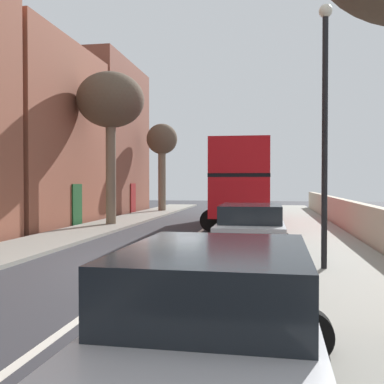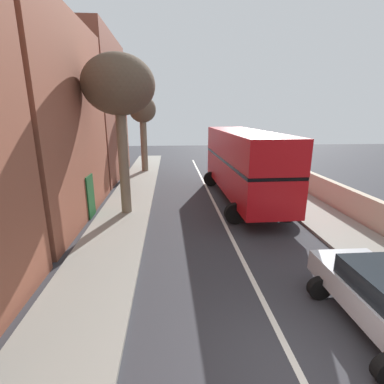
# 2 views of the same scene
# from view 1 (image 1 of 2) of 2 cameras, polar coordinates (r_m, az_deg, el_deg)

# --- Properties ---
(ground_plane) EXTENTS (84.00, 84.00, 0.00)m
(ground_plane) POSITION_cam_1_polar(r_m,az_deg,el_deg) (12.57, -4.41, -8.83)
(ground_plane) COLOR #333338
(road_centre_line) EXTENTS (0.16, 54.00, 0.01)m
(road_centre_line) POSITION_cam_1_polar(r_m,az_deg,el_deg) (12.57, -4.41, -8.81)
(road_centre_line) COLOR silver
(road_centre_line) RESTS_ON ground
(sidewalk_right) EXTENTS (2.60, 60.00, 0.12)m
(sidewalk_right) POSITION_cam_1_polar(r_m,az_deg,el_deg) (12.35, 18.53, -8.78)
(sidewalk_right) COLOR gray
(sidewalk_right) RESTS_ON ground
(double_decker_bus) EXTENTS (3.69, 10.73, 4.06)m
(double_decker_bus) POSITION_cam_1_polar(r_m,az_deg,el_deg) (23.80, 6.42, 1.61)
(double_decker_bus) COLOR #B40F14
(double_decker_bus) RESTS_ON ground
(parked_car_silver_right_1) EXTENTS (2.49, 4.21, 1.57)m
(parked_car_silver_right_1) POSITION_cam_1_polar(r_m,az_deg,el_deg) (13.10, 7.39, -4.42)
(parked_car_silver_right_1) COLOR #B7BABF
(parked_car_silver_right_1) RESTS_ON ground
(parked_car_silver_right_2) EXTENTS (2.55, 4.31, 1.59)m
(parked_car_silver_right_2) POSITION_cam_1_polar(r_m,az_deg,el_deg) (4.58, 3.26, -15.04)
(parked_car_silver_right_2) COLOR #B7BABF
(parked_car_silver_right_2) RESTS_ON ground
(street_tree_left_0) EXTENTS (2.26, 2.26, 6.36)m
(street_tree_left_0) POSITION_cam_1_polar(r_m,az_deg,el_deg) (33.85, -3.76, 6.03)
(street_tree_left_0) COLOR #7A6B56
(street_tree_left_0) RESTS_ON sidewalk_left
(street_tree_left_2) EXTENTS (3.35, 3.35, 7.54)m
(street_tree_left_2) POSITION_cam_1_polar(r_m,az_deg,el_deg) (23.53, -10.09, 10.87)
(street_tree_left_2) COLOR #7A6B56
(street_tree_left_2) RESTS_ON sidewalk_left
(lamppost_right) EXTENTS (0.32, 0.32, 6.31)m
(lamppost_right) POSITION_cam_1_polar(r_m,az_deg,el_deg) (11.55, 16.20, 9.21)
(lamppost_right) COLOR black
(lamppost_right) RESTS_ON sidewalk_right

